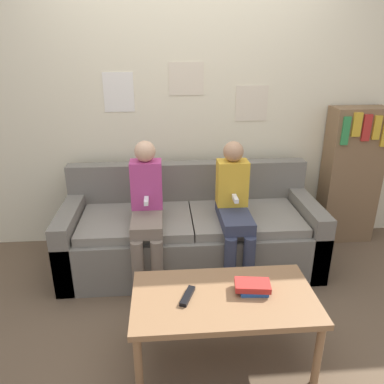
{
  "coord_description": "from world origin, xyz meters",
  "views": [
    {
      "loc": [
        -0.21,
        -2.27,
        1.77
      ],
      "look_at": [
        0.0,
        0.39,
        0.7
      ],
      "focal_mm": 35.0,
      "sensor_mm": 36.0,
      "label": 1
    }
  ],
  "objects_px": {
    "coffee_table": "(224,302)",
    "bookshelf": "(351,176)",
    "person_right": "(234,206)",
    "couch": "(191,233)",
    "person_left": "(147,208)",
    "tv_remote": "(188,296)"
  },
  "relations": [
    {
      "from": "couch",
      "to": "coffee_table",
      "type": "height_order",
      "value": "couch"
    },
    {
      "from": "couch",
      "to": "person_right",
      "type": "bearing_deg",
      "value": -31.06
    },
    {
      "from": "coffee_table",
      "to": "bookshelf",
      "type": "xyz_separation_m",
      "value": [
        1.4,
        1.4,
        0.24
      ]
    },
    {
      "from": "person_left",
      "to": "person_right",
      "type": "relative_size",
      "value": 1.02
    },
    {
      "from": "couch",
      "to": "tv_remote",
      "type": "distance_m",
      "value": 1.09
    },
    {
      "from": "person_right",
      "to": "bookshelf",
      "type": "xyz_separation_m",
      "value": [
        1.18,
        0.52,
        0.04
      ]
    },
    {
      "from": "bookshelf",
      "to": "couch",
      "type": "bearing_deg",
      "value": -167.7
    },
    {
      "from": "coffee_table",
      "to": "person_left",
      "type": "distance_m",
      "value": 1.02
    },
    {
      "from": "coffee_table",
      "to": "bookshelf",
      "type": "height_order",
      "value": "bookshelf"
    },
    {
      "from": "couch",
      "to": "person_left",
      "type": "bearing_deg",
      "value": -151.14
    },
    {
      "from": "bookshelf",
      "to": "coffee_table",
      "type": "bearing_deg",
      "value": -134.89
    },
    {
      "from": "coffee_table",
      "to": "person_right",
      "type": "relative_size",
      "value": 0.97
    },
    {
      "from": "coffee_table",
      "to": "person_right",
      "type": "height_order",
      "value": "person_right"
    },
    {
      "from": "person_right",
      "to": "tv_remote",
      "type": "xyz_separation_m",
      "value": [
        -0.42,
        -0.88,
        -0.14
      ]
    },
    {
      "from": "coffee_table",
      "to": "tv_remote",
      "type": "height_order",
      "value": "tv_remote"
    },
    {
      "from": "coffee_table",
      "to": "person_right",
      "type": "xyz_separation_m",
      "value": [
        0.22,
        0.88,
        0.2
      ]
    },
    {
      "from": "person_right",
      "to": "bookshelf",
      "type": "relative_size",
      "value": 0.86
    },
    {
      "from": "couch",
      "to": "coffee_table",
      "type": "xyz_separation_m",
      "value": [
        0.11,
        -1.07,
        0.12
      ]
    },
    {
      "from": "couch",
      "to": "coffee_table",
      "type": "relative_size",
      "value": 2.0
    },
    {
      "from": "couch",
      "to": "bookshelf",
      "type": "height_order",
      "value": "bookshelf"
    },
    {
      "from": "person_right",
      "to": "tv_remote",
      "type": "height_order",
      "value": "person_right"
    },
    {
      "from": "coffee_table",
      "to": "tv_remote",
      "type": "bearing_deg",
      "value": -179.92
    }
  ]
}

